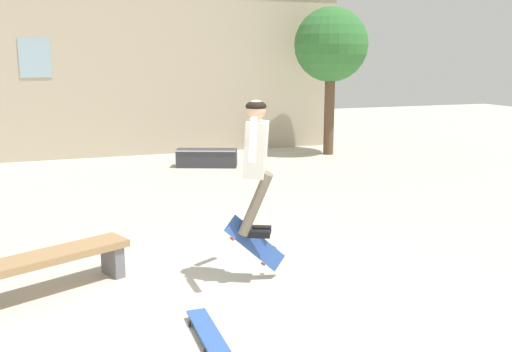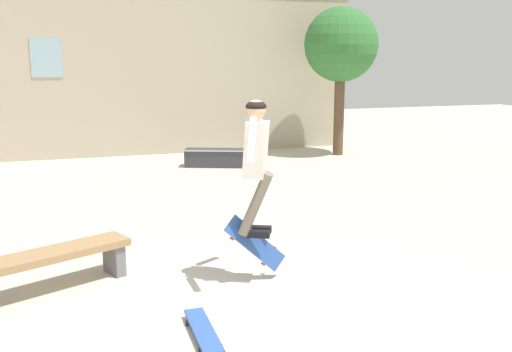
{
  "view_description": "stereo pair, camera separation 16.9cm",
  "coord_description": "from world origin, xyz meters",
  "px_view_note": "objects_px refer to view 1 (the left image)",
  "views": [
    {
      "loc": [
        -1.62,
        -4.66,
        2.44
      ],
      "look_at": [
        0.36,
        0.96,
        1.19
      ],
      "focal_mm": 40.0,
      "sensor_mm": 36.0,
      "label": 1
    },
    {
      "loc": [
        -1.46,
        -4.72,
        2.44
      ],
      "look_at": [
        0.36,
        0.96,
        1.19
      ],
      "focal_mm": 40.0,
      "sensor_mm": 36.0,
      "label": 2
    }
  ],
  "objects_px": {
    "skateboard_resting": "(207,331)",
    "skateboard_flipping": "(255,243)",
    "park_bench": "(45,265)",
    "skater": "(256,156)",
    "skate_ledge": "(207,158)",
    "tree_right": "(331,46)"
  },
  "relations": [
    {
      "from": "skater",
      "to": "skateboard_resting",
      "type": "relative_size",
      "value": 1.68
    },
    {
      "from": "tree_right",
      "to": "skateboard_resting",
      "type": "distance_m",
      "value": 10.36
    },
    {
      "from": "park_bench",
      "to": "skateboard_resting",
      "type": "relative_size",
      "value": 2.06
    },
    {
      "from": "skateboard_flipping",
      "to": "tree_right",
      "type": "bearing_deg",
      "value": 62.72
    },
    {
      "from": "skateboard_resting",
      "to": "skate_ledge",
      "type": "bearing_deg",
      "value": 165.44
    },
    {
      "from": "tree_right",
      "to": "skate_ledge",
      "type": "xyz_separation_m",
      "value": [
        -3.36,
        -0.63,
        -2.5
      ]
    },
    {
      "from": "skater",
      "to": "skateboard_resting",
      "type": "distance_m",
      "value": 1.94
    },
    {
      "from": "park_bench",
      "to": "skater",
      "type": "height_order",
      "value": "skater"
    },
    {
      "from": "skate_ledge",
      "to": "skater",
      "type": "relative_size",
      "value": 0.97
    },
    {
      "from": "skateboard_resting",
      "to": "skateboard_flipping",
      "type": "bearing_deg",
      "value": 143.2
    },
    {
      "from": "skater",
      "to": "skateboard_resting",
      "type": "height_order",
      "value": "skater"
    },
    {
      "from": "park_bench",
      "to": "skate_ledge",
      "type": "distance_m",
      "value": 7.17
    },
    {
      "from": "tree_right",
      "to": "skateboard_flipping",
      "type": "xyz_separation_m",
      "value": [
        -4.55,
        -7.32,
        -2.27
      ]
    },
    {
      "from": "skateboard_flipping",
      "to": "skateboard_resting",
      "type": "relative_size",
      "value": 0.81
    },
    {
      "from": "skater",
      "to": "skateboard_flipping",
      "type": "relative_size",
      "value": 2.06
    },
    {
      "from": "tree_right",
      "to": "skateboard_resting",
      "type": "height_order",
      "value": "tree_right"
    },
    {
      "from": "skateboard_resting",
      "to": "skater",
      "type": "bearing_deg",
      "value": 142.61
    },
    {
      "from": "tree_right",
      "to": "skateboard_flipping",
      "type": "height_order",
      "value": "tree_right"
    },
    {
      "from": "skate_ledge",
      "to": "park_bench",
      "type": "bearing_deg",
      "value": -97.03
    },
    {
      "from": "skate_ledge",
      "to": "skater",
      "type": "height_order",
      "value": "skater"
    },
    {
      "from": "park_bench",
      "to": "tree_right",
      "type": "bearing_deg",
      "value": 21.78
    },
    {
      "from": "skater",
      "to": "skateboard_flipping",
      "type": "distance_m",
      "value": 0.98
    }
  ]
}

